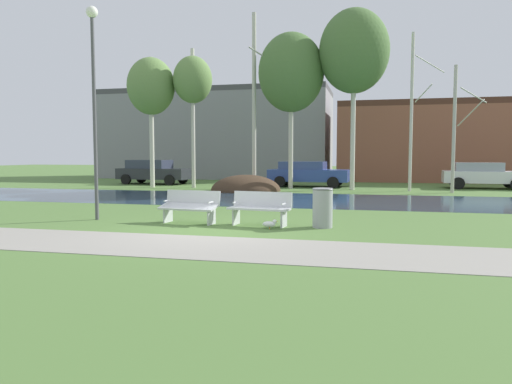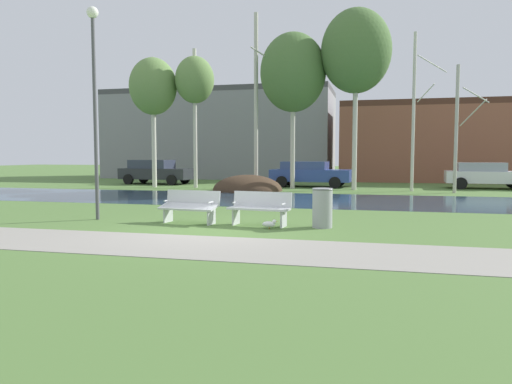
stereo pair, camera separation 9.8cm
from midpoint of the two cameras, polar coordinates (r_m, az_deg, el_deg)
The scene contains 21 objects.
ground_plane at distance 21.18m, azimuth 3.09°, elevation -0.52°, with size 120.00×120.00×0.00m, color #517538.
paved_path_strip at distance 9.79m, azimuth -9.46°, elevation -6.31°, with size 60.00×2.37×0.01m, color gray.
river_band at distance 19.77m, azimuth 2.35°, elevation -0.85°, with size 80.00×6.46×0.01m, color #284256.
soil_mound at distance 24.55m, azimuth -1.34°, elevation 0.16°, with size 3.58×3.46×1.64m, color #423021.
bench_left at distance 12.88m, azimuth -8.11°, elevation -1.62°, with size 1.66×0.77×0.87m.
bench_right at distance 12.32m, azimuth 0.25°, elevation -1.86°, with size 1.66×0.77×0.87m.
trash_bin at distance 12.12m, azimuth 7.71°, elevation -1.80°, with size 0.53×0.53×0.99m.
seagull at distance 11.79m, azimuth 1.42°, elevation -3.81°, with size 0.39×0.15×0.24m.
streetlamp at distance 14.29m, azimuth -18.97°, elevation 12.45°, with size 0.32×0.32×5.88m.
birch_far_left at distance 27.97m, azimuth -12.51°, elevation 12.12°, with size 2.64×2.64×7.26m.
birch_left at distance 27.26m, azimuth -7.66°, elevation 13.01°, with size 2.15×2.15×7.65m.
birch_center_left at distance 26.56m, azimuth -0.27°, elevation 10.97°, with size 1.44×2.47×9.48m.
birch_center at distance 26.52m, azimuth 4.10°, elevation 13.98°, with size 3.52×3.52×8.37m.
birch_center_right at distance 26.18m, azimuth 11.50°, elevation 16.08°, with size 3.60×3.60×9.34m.
birch_right at distance 25.44m, azimuth 18.02°, elevation 9.20°, with size 1.58×2.45×7.89m.
birch_far_right at distance 24.95m, azimuth 22.56°, elevation 7.10°, with size 1.49×2.66×6.09m.
parked_van_nearest_dark at distance 30.85m, azimuth -12.23°, elevation 2.42°, with size 4.66×2.26×1.52m.
parked_sedan_second_blue at distance 27.73m, azimuth 6.07°, elevation 2.24°, with size 4.66×2.34×1.46m.
parked_hatch_third_white at distance 28.73m, azimuth 25.33°, elevation 1.88°, with size 4.36×2.29×1.42m.
building_grey_warehouse at distance 39.24m, azimuth -4.55°, elevation 6.81°, with size 17.86×7.10×6.94m.
building_brick_low at distance 36.53m, azimuth 24.12°, elevation 5.46°, with size 17.98×6.20×5.47m.
Camera 1 is at (3.69, -10.78, 1.82)m, focal length 33.57 mm.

